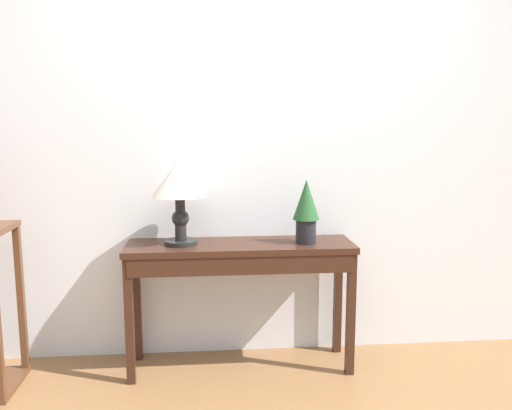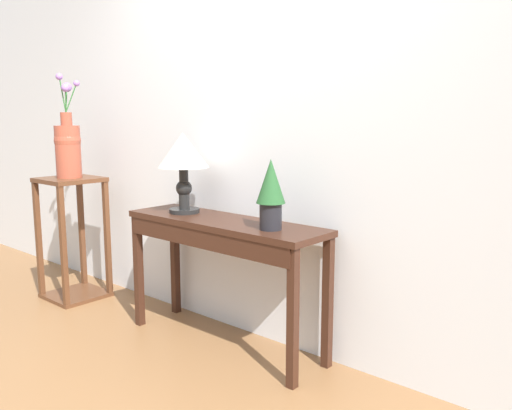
% 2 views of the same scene
% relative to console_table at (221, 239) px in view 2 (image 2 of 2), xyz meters
% --- Properties ---
extents(back_wall_with_art, '(9.00, 0.10, 2.80)m').
position_rel_console_table_xyz_m(back_wall_with_art, '(0.13, 0.29, 0.77)').
color(back_wall_with_art, silver).
rests_on(back_wall_with_art, ground).
extents(console_table, '(1.28, 0.36, 0.74)m').
position_rel_console_table_xyz_m(console_table, '(0.00, 0.00, 0.00)').
color(console_table, '#381E14').
rests_on(console_table, ground).
extents(table_lamp, '(0.30, 0.30, 0.48)m').
position_rel_console_table_xyz_m(table_lamp, '(-0.33, 0.02, 0.45)').
color(table_lamp, black).
rests_on(table_lamp, console_table).
extents(potted_plant_on_console, '(0.15, 0.15, 0.36)m').
position_rel_console_table_xyz_m(potted_plant_on_console, '(0.37, -0.01, 0.31)').
color(potted_plant_on_console, black).
rests_on(potted_plant_on_console, console_table).
extents(pedestal_stand_left, '(0.39, 0.39, 0.88)m').
position_rel_console_table_xyz_m(pedestal_stand_left, '(-1.40, -0.11, -0.19)').
color(pedestal_stand_left, '#56331E').
rests_on(pedestal_stand_left, ground).
extents(flower_vase_tall, '(0.18, 0.18, 0.72)m').
position_rel_console_table_xyz_m(flower_vase_tall, '(-1.40, -0.11, 0.49)').
color(flower_vase_tall, '#9E4733').
rests_on(flower_vase_tall, pedestal_stand_left).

